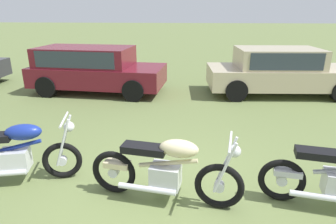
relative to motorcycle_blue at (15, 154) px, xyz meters
name	(u,v)px	position (x,y,z in m)	size (l,w,h in m)	color
ground_plane	(165,199)	(2.30, -0.27, -0.48)	(120.00, 120.00, 0.00)	olive
motorcycle_blue	(15,154)	(0.00, 0.00, 0.00)	(1.96, 0.84, 1.02)	black
motorcycle_cream	(166,170)	(2.31, -0.28, 0.00)	(2.13, 0.68, 1.02)	black
car_burgundy	(92,66)	(-0.54, 5.27, 0.36)	(4.25, 2.13, 1.43)	maroon
car_beige	(279,69)	(5.31, 5.46, 0.32)	(4.52, 2.07, 1.43)	#BCAD8C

